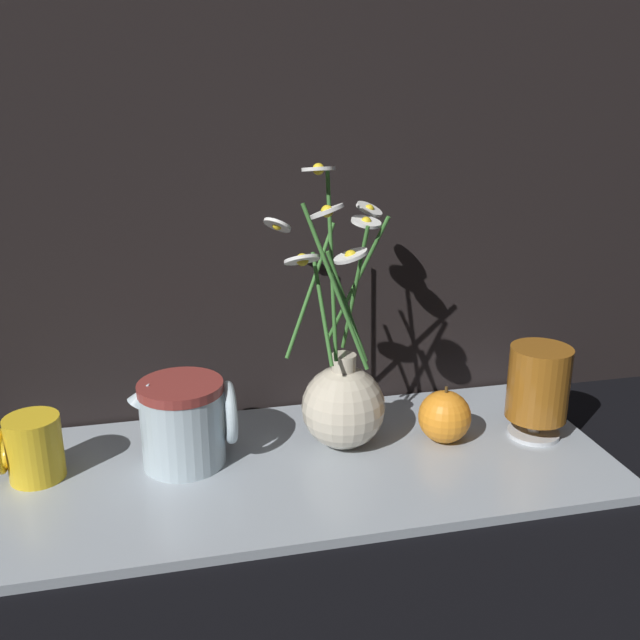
# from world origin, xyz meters

# --- Properties ---
(ground_plane) EXTENTS (6.00, 6.00, 0.00)m
(ground_plane) POSITION_xyz_m (0.00, 0.00, 0.00)
(ground_plane) COLOR black
(shelf) EXTENTS (0.77, 0.33, 0.01)m
(shelf) POSITION_xyz_m (0.00, 0.00, 0.01)
(shelf) COLOR #9EA8B2
(shelf) RESTS_ON ground_plane
(backdrop_wall) EXTENTS (1.27, 0.02, 1.10)m
(backdrop_wall) POSITION_xyz_m (0.00, 0.18, 0.55)
(backdrop_wall) COLOR black
(backdrop_wall) RESTS_ON ground_plane
(vase_with_flowers) EXTENTS (0.17, 0.20, 0.37)m
(vase_with_flowers) POSITION_xyz_m (0.05, 0.03, 0.08)
(vase_with_flowers) COLOR beige
(vase_with_flowers) RESTS_ON shelf
(yellow_mug) EXTENTS (0.08, 0.07, 0.08)m
(yellow_mug) POSITION_xyz_m (-0.33, 0.04, 0.05)
(yellow_mug) COLOR yellow
(yellow_mug) RESTS_ON shelf
(ceramic_pitcher) EXTENTS (0.13, 0.11, 0.12)m
(ceramic_pitcher) POSITION_xyz_m (-0.15, 0.03, 0.07)
(ceramic_pitcher) COLOR silver
(ceramic_pitcher) RESTS_ON shelf
(tea_glass) EXTENTS (0.08, 0.08, 0.13)m
(tea_glass) POSITION_xyz_m (0.32, 0.00, 0.09)
(tea_glass) COLOR silver
(tea_glass) RESTS_ON shelf
(orange_fruit) EXTENTS (0.07, 0.07, 0.08)m
(orange_fruit) POSITION_xyz_m (0.19, 0.01, 0.05)
(orange_fruit) COLOR orange
(orange_fruit) RESTS_ON shelf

